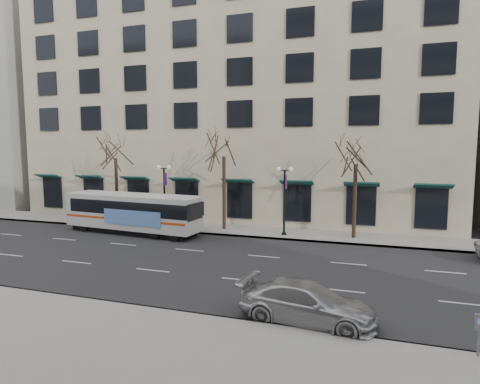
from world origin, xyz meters
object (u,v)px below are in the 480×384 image
at_px(tree_far_right, 356,151).
at_px(pay_station, 480,326).
at_px(city_bus, 133,212).
at_px(silver_car, 307,303).
at_px(tree_far_mid, 224,144).
at_px(lamp_post_right, 285,198).
at_px(tree_far_left, 115,147).
at_px(lamp_post_left, 164,193).

distance_m(tree_far_right, pay_station, 17.52).
distance_m(city_bus, silver_car, 19.46).
relative_size(tree_far_right, silver_car, 1.55).
relative_size(tree_far_mid, city_bus, 0.74).
bearing_deg(tree_far_right, lamp_post_right, -173.15).
bearing_deg(silver_car, tree_far_right, 2.03).
bearing_deg(city_bus, tree_far_left, 145.51).
height_order(lamp_post_left, silver_car, lamp_post_left).
distance_m(lamp_post_left, silver_car, 20.15).
relative_size(tree_far_mid, tree_far_right, 1.06).
bearing_deg(tree_far_right, city_bus, -169.45).
bearing_deg(city_bus, tree_far_right, 16.41).
height_order(tree_far_right, lamp_post_right, tree_far_right).
bearing_deg(lamp_post_right, tree_far_mid, 173.17).
bearing_deg(tree_far_left, city_bus, -40.36).
relative_size(tree_far_right, city_bus, 0.70).
bearing_deg(lamp_post_right, tree_far_right, 6.85).
bearing_deg(city_bus, silver_car, -32.04).
relative_size(silver_car, pay_station, 3.94).
height_order(tree_far_right, pay_station, tree_far_right).
bearing_deg(pay_station, silver_car, 176.79).
height_order(tree_far_mid, lamp_post_right, tree_far_mid).
bearing_deg(pay_station, tree_far_mid, 139.99).
height_order(lamp_post_right, city_bus, lamp_post_right).
distance_m(lamp_post_left, city_bus, 3.10).
height_order(tree_far_right, city_bus, tree_far_right).
xyz_separation_m(tree_far_left, silver_car, (18.94, -15.00, -5.94)).
bearing_deg(tree_far_left, tree_far_right, 0.00).
xyz_separation_m(tree_far_mid, lamp_post_right, (5.01, -0.60, -3.96)).
bearing_deg(city_bus, pay_station, -26.22).
distance_m(lamp_post_right, silver_car, 15.09).
bearing_deg(tree_far_left, tree_far_mid, 0.00).
xyz_separation_m(tree_far_right, city_bus, (-16.40, -3.06, -4.74)).
distance_m(tree_far_left, lamp_post_right, 15.48).
height_order(tree_far_left, city_bus, tree_far_left).
bearing_deg(tree_far_right, silver_car, -94.06).
bearing_deg(tree_far_left, silver_car, -38.38).
bearing_deg(tree_far_mid, lamp_post_left, -173.15).
bearing_deg(lamp_post_left, tree_far_mid, 6.85).
relative_size(tree_far_mid, lamp_post_right, 1.64).
height_order(tree_far_left, tree_far_right, tree_far_left).
relative_size(tree_far_right, lamp_post_left, 1.55).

